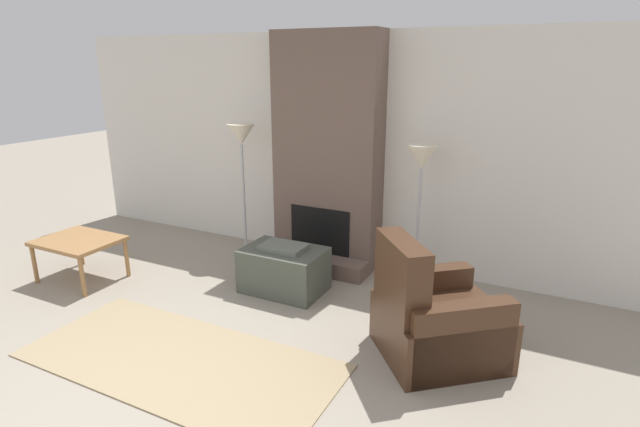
% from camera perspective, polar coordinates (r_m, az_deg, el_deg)
% --- Properties ---
extents(ground_plane, '(24.00, 24.00, 0.00)m').
position_cam_1_polar(ground_plane, '(3.83, -21.13, -20.78)').
color(ground_plane, gray).
extents(wall_back, '(7.42, 0.06, 2.60)m').
position_cam_1_polar(wall_back, '(5.80, 1.81, 7.31)').
color(wall_back, silver).
rests_on(wall_back, ground_plane).
extents(fireplace, '(1.22, 0.65, 2.60)m').
position_cam_1_polar(fireplace, '(5.61, 0.79, 6.33)').
color(fireplace, brown).
rests_on(fireplace, ground_plane).
extents(ottoman, '(0.82, 0.56, 0.50)m').
position_cam_1_polar(ottoman, '(5.15, -4.14, -6.37)').
color(ottoman, '#474C42').
rests_on(ottoman, ground_plane).
extents(armchair, '(1.22, 1.20, 1.01)m').
position_cam_1_polar(armchair, '(4.13, 12.65, -12.00)').
color(armchair, '#422819').
rests_on(armchair, ground_plane).
extents(side_table, '(0.82, 0.65, 0.46)m').
position_cam_1_polar(side_table, '(5.92, -25.86, -3.12)').
color(side_table, '#9E7042').
rests_on(side_table, ground_plane).
extents(floor_lamp_left, '(0.33, 0.33, 1.58)m').
position_cam_1_polar(floor_lamp_left, '(5.96, -8.98, 8.22)').
color(floor_lamp_left, '#ADADB2').
rests_on(floor_lamp_left, ground_plane).
extents(floor_lamp_right, '(0.33, 0.33, 1.50)m').
position_cam_1_polar(floor_lamp_right, '(5.05, 11.54, 5.60)').
color(floor_lamp_right, '#ADADB2').
rests_on(floor_lamp_right, ground_plane).
extents(area_rug, '(2.57, 1.13, 0.01)m').
position_cam_1_polar(area_rug, '(4.26, -15.74, -15.85)').
color(area_rug, '#9E8966').
rests_on(area_rug, ground_plane).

